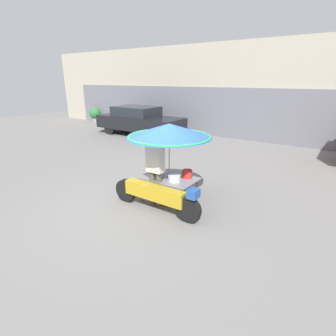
% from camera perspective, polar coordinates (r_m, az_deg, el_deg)
% --- Properties ---
extents(ground_plane, '(36.00, 36.00, 0.00)m').
position_cam_1_polar(ground_plane, '(6.14, -5.93, -8.32)').
color(ground_plane, slate).
extents(shopfront_building, '(28.00, 2.06, 4.43)m').
position_cam_1_polar(shopfront_building, '(13.80, 20.03, 15.33)').
color(shopfront_building, '#B2A893').
rests_on(shopfront_building, ground).
extents(vendor_motorcycle_cart, '(2.26, 1.91, 1.87)m').
position_cam_1_polar(vendor_motorcycle_cart, '(5.81, -0.08, 5.48)').
color(vendor_motorcycle_cart, black).
rests_on(vendor_motorcycle_cart, ground).
extents(vendor_person, '(0.38, 0.22, 1.66)m').
position_cam_1_polar(vendor_person, '(5.83, -2.76, 0.25)').
color(vendor_person, '#4C473D').
rests_on(vendor_person, ground).
extents(parked_car, '(4.64, 1.76, 1.45)m').
position_cam_1_polar(parked_car, '(13.80, -6.30, 10.28)').
color(parked_car, black).
rests_on(parked_car, ground).
extents(potted_plant, '(0.72, 0.72, 0.95)m').
position_cam_1_polar(potted_plant, '(18.55, -15.59, 11.26)').
color(potted_plant, gray).
rests_on(potted_plant, ground).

